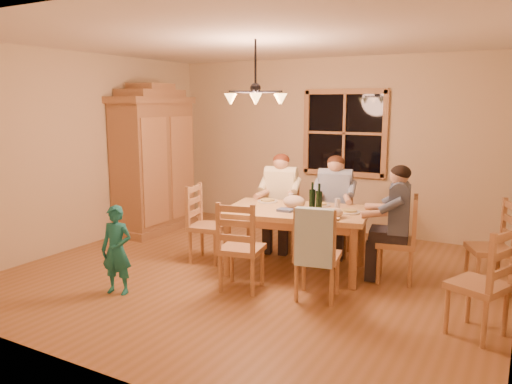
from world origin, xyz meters
The scene contains 31 objects.
floor centered at (0.00, 0.00, 0.00)m, with size 5.50×5.50×0.00m, color olive.
ceiling centered at (0.00, 0.00, 2.70)m, with size 5.50×5.00×0.02m, color white.
wall_back centered at (0.00, 2.50, 1.35)m, with size 5.50×0.02×2.70m, color beige.
wall_left centered at (-2.75, 0.00, 1.35)m, with size 0.02×5.00×2.70m, color beige.
window centered at (0.20, 2.47, 1.55)m, with size 1.30×0.06×1.30m.
chandelier centered at (0.00, 0.00, 2.08)m, with size 0.77×0.68×0.71m.
armoire centered at (-2.42, 1.07, 1.06)m, with size 0.66×1.40×2.30m.
dining_table centered at (0.36, 0.36, 0.66)m, with size 1.83×1.31×0.76m.
chair_far_left centered at (-0.20, 1.06, 0.30)m, with size 0.51×0.50×0.99m.
chair_far_right centered at (0.53, 1.20, 0.30)m, with size 0.51×0.50×0.99m.
chair_near_left centered at (0.10, -0.49, 0.30)m, with size 0.51×0.50×0.99m.
chair_near_right centered at (0.92, -0.33, 0.30)m, with size 0.51×0.50×0.99m.
chair_end_left centered at (-0.78, 0.15, 0.30)m, with size 0.50×0.51×0.99m.
chair_end_right centered at (1.50, 0.58, 0.30)m, with size 0.50×0.51×0.99m.
adult_woman centered at (-0.20, 1.06, 0.84)m, with size 0.45×0.48×0.87m.
adult_plaid_man centered at (0.53, 1.20, 0.84)m, with size 0.45×0.48×0.87m.
adult_slate_man centered at (1.50, 0.58, 0.84)m, with size 0.48×0.45×0.87m.
towel centered at (0.95, -0.52, 0.70)m, with size 0.38×0.10×0.58m, color #B3DFF2.
wine_bottle_a centered at (0.53, 0.42, 0.93)m, with size 0.08×0.08×0.33m, color black.
wine_bottle_b centered at (0.64, 0.37, 0.93)m, with size 0.08×0.08×0.33m, color black.
plate_woman centered at (-0.14, 0.57, 0.77)m, with size 0.26×0.26×0.02m, color white.
plate_plaid centered at (0.53, 0.68, 0.77)m, with size 0.26×0.26×0.02m, color white.
plate_slate centered at (0.97, 0.47, 0.77)m, with size 0.26×0.26×0.02m, color white.
wine_glass_a centered at (0.18, 0.58, 0.83)m, with size 0.06×0.06×0.14m, color silver.
wine_glass_b centered at (0.80, 0.55, 0.83)m, with size 0.06×0.06×0.14m, color silver.
cap centered at (0.90, 0.17, 0.82)m, with size 0.20×0.20×0.11m, color beige.
napkin centered at (0.30, 0.19, 0.78)m, with size 0.18×0.14×0.03m, color #4F6191.
cloth_bundle centered at (0.31, 0.41, 0.84)m, with size 0.28×0.22×0.15m, color #C8AD91.
child centered at (-1.00, -1.23, 0.48)m, with size 0.35×0.23×0.95m, color #1A7276.
chair_spare_front centered at (2.45, -0.44, 0.30)m, with size 0.56×0.57×0.99m.
chair_spare_back centered at (2.45, 0.80, 0.30)m, with size 0.56×0.57×0.99m.
Camera 1 is at (2.76, -4.95, 2.01)m, focal length 35.00 mm.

